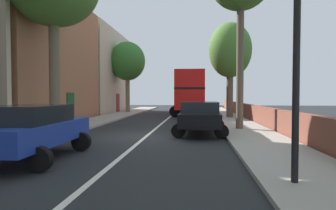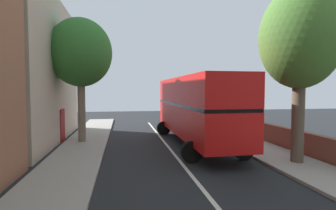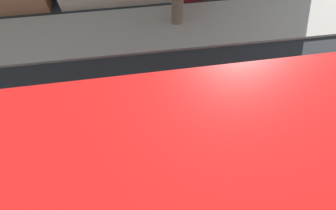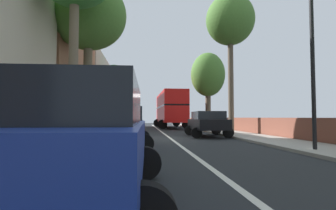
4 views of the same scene
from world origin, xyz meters
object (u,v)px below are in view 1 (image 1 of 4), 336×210
double_decker_bus (190,91)px  street_tree_left_0 (128,62)px  street_tree_right_5 (230,51)px  parked_car_blue_left_2 (32,129)px  parked_car_black_right_0 (200,115)px  lamppost_right (297,0)px

double_decker_bus → street_tree_left_0: (-6.84, 1.66, 3.23)m
double_decker_bus → street_tree_right_5: 6.72m
parked_car_blue_left_2 → street_tree_right_5: street_tree_right_5 is taller
parked_car_black_right_0 → street_tree_left_0: (-7.63, 16.24, 4.66)m
double_decker_bus → parked_car_blue_left_2: 21.03m
parked_car_black_right_0 → parked_car_blue_left_2: 7.79m
parked_car_blue_left_2 → street_tree_right_5: (7.57, 15.70, 4.63)m
double_decker_bus → parked_car_black_right_0: bearing=-86.9°
parked_car_blue_left_2 → lamppost_right: bearing=-15.2°
street_tree_left_0 → street_tree_right_5: bearing=-32.5°
street_tree_left_0 → lamppost_right: bearing=-68.6°
parked_car_blue_left_2 → lamppost_right: lamppost_right is taller
parked_car_black_right_0 → street_tree_left_0: size_ratio=0.60×
street_tree_right_5 → parked_car_black_right_0: bearing=-104.8°
parked_car_black_right_0 → lamppost_right: bearing=-77.0°
parked_car_blue_left_2 → street_tree_left_0: (-2.64, 22.21, 4.66)m
double_decker_bus → lamppost_right: lamppost_right is taller
parked_car_blue_left_2 → street_tree_left_0: street_tree_left_0 is taller
street_tree_left_0 → lamppost_right: (9.44, -24.07, -1.78)m
double_decker_bus → parked_car_blue_left_2: (-4.20, -20.55, -1.43)m
double_decker_bus → lamppost_right: (2.60, -22.41, 1.45)m
parked_car_black_right_0 → street_tree_right_5: street_tree_right_5 is taller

